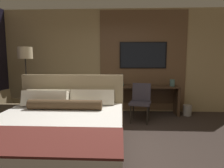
% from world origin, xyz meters
% --- Properties ---
extents(ground_plane, '(16.00, 16.00, 0.00)m').
position_xyz_m(ground_plane, '(0.00, 0.00, 0.00)').
color(ground_plane, '#332823').
extents(wall_back_tv_panel, '(7.20, 0.09, 2.80)m').
position_xyz_m(wall_back_tv_panel, '(0.11, 2.59, 1.40)').
color(wall_back_tv_panel, tan).
rests_on(wall_back_tv_panel, ground_plane).
extents(bed, '(1.98, 2.28, 1.16)m').
position_xyz_m(bed, '(-0.73, -0.15, 0.36)').
color(bed, '#33281E').
rests_on(bed, ground_plane).
extents(desk, '(1.83, 0.49, 0.76)m').
position_xyz_m(desk, '(0.82, 2.32, 0.52)').
color(desk, '#422D1E').
rests_on(desk, ground_plane).
extents(tv, '(1.26, 0.04, 0.71)m').
position_xyz_m(tv, '(0.82, 2.52, 1.56)').
color(tv, black).
extents(desk_chair, '(0.56, 0.56, 0.89)m').
position_xyz_m(desk_chair, '(0.70, 1.69, 0.53)').
color(desk_chair, '#38333D').
rests_on(desk_chair, ground_plane).
extents(armchair_by_window, '(0.70, 0.71, 0.77)m').
position_xyz_m(armchair_by_window, '(-2.19, 1.29, 0.26)').
color(armchair_by_window, brown).
rests_on(armchair_by_window, ground_plane).
extents(floor_lamp, '(0.34, 0.34, 1.75)m').
position_xyz_m(floor_lamp, '(-2.06, 1.75, 1.47)').
color(floor_lamp, '#282623').
rests_on(floor_lamp, ground_plane).
extents(vase_tall, '(0.10, 0.10, 0.34)m').
position_xyz_m(vase_tall, '(0.25, 2.28, 0.93)').
color(vase_tall, '#4C706B').
rests_on(vase_tall, desk).
extents(vase_short, '(0.13, 0.13, 0.18)m').
position_xyz_m(vase_short, '(1.56, 2.25, 0.85)').
color(vase_short, '#4C706B').
rests_on(vase_short, desk).
extents(book, '(0.26, 0.21, 0.03)m').
position_xyz_m(book, '(0.78, 2.24, 0.77)').
color(book, '#332D28').
rests_on(book, desk).
extents(waste_bin, '(0.22, 0.22, 0.28)m').
position_xyz_m(waste_bin, '(1.96, 2.19, 0.14)').
color(waste_bin, gray).
rests_on(waste_bin, ground_plane).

